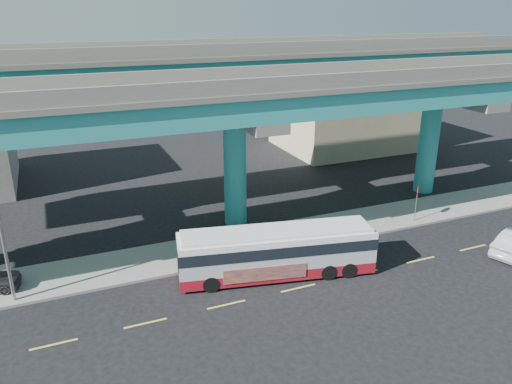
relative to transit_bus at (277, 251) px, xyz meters
name	(u,v)px	position (x,y,z in m)	size (l,w,h in m)	color
ground	(296,285)	(0.47, -1.39, -1.50)	(120.00, 120.00, 0.00)	black
sidewalk	(256,242)	(0.47, 4.11, -1.42)	(70.00, 4.00, 0.15)	gray
lane_markings	(298,288)	(0.47, -1.69, -1.49)	(58.00, 0.12, 0.01)	#D8C64C
viaduct	(233,87)	(0.47, 7.72, 7.64)	(52.00, 12.40, 11.70)	teal
building_beige	(351,113)	(18.47, 21.59, 2.01)	(14.00, 10.23, 7.00)	tan
transit_bus	(277,251)	(0.00, 0.00, 0.00)	(10.88, 4.38, 2.73)	maroon
stop_sign	(417,195)	(11.68, 2.79, 0.51)	(0.58, 0.56, 2.57)	gray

